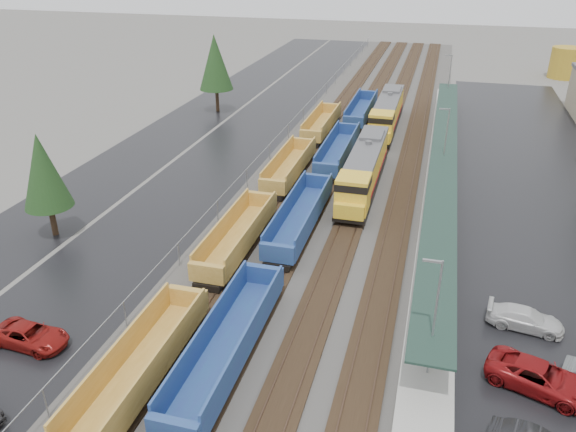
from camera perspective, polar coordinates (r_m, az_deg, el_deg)
name	(u,v)px	position (r m, az deg, el deg)	size (l,w,h in m)	color
ballast_strip	(363,146)	(70.00, 7.60, 7.10)	(20.00, 160.00, 0.08)	#302D2B
trackbed	(363,145)	(69.96, 7.61, 7.19)	(14.60, 160.00, 0.22)	black
west_parking_lot	(247,136)	(73.32, -4.17, 8.11)	(10.00, 160.00, 0.02)	black
west_road	(176,130)	(77.09, -11.30, 8.58)	(9.00, 160.00, 0.02)	black
east_commuter_lot	(538,194)	(61.07, 24.08, 2.05)	(16.00, 100.00, 0.02)	black
station_platform	(441,178)	(59.89, 15.27, 3.77)	(3.00, 80.00, 8.00)	#9E9B93
chainlink_fence	(285,131)	(69.84, -0.32, 8.64)	(0.08, 160.04, 2.02)	gray
distant_hills	(561,16)	(220.64, 25.95, 17.78)	(301.00, 140.00, 25.20)	#40513F
tree_west_near	(43,171)	(49.79, -23.63, 4.20)	(3.96, 3.96, 9.00)	#332316
tree_west_far	(215,62)	(83.42, -7.41, 15.22)	(4.84, 4.84, 11.00)	#332316
locomotive_lead	(364,170)	(56.09, 7.70, 4.69)	(2.88, 18.99, 4.30)	black
locomotive_trail	(387,113)	(75.94, 10.02, 10.23)	(2.88, 18.99, 4.30)	black
well_string_yellow	(198,290)	(39.08, -9.10, -7.43)	(2.71, 93.94, 2.40)	#B08230
well_string_blue	(271,269)	(40.93, -1.74, -5.36)	(2.74, 103.39, 2.43)	navy
storage_tank	(566,63)	(117.32, 26.36, 13.78)	(5.49, 5.49, 5.49)	#AE8922
parked_car_west_c	(30,336)	(38.82, -24.71, -10.99)	(4.87, 2.25, 1.35)	maroon
parked_car_east_b	(540,377)	(35.29, 24.21, -14.73)	(5.75, 2.65, 1.60)	maroon
parked_car_east_c	(525,319)	(39.81, 22.96, -9.61)	(4.76, 1.93, 1.38)	silver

